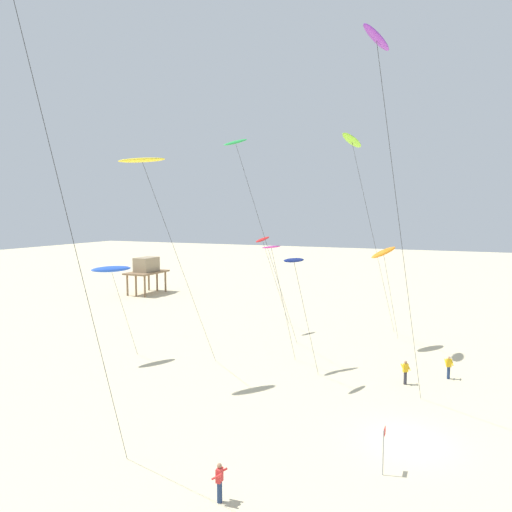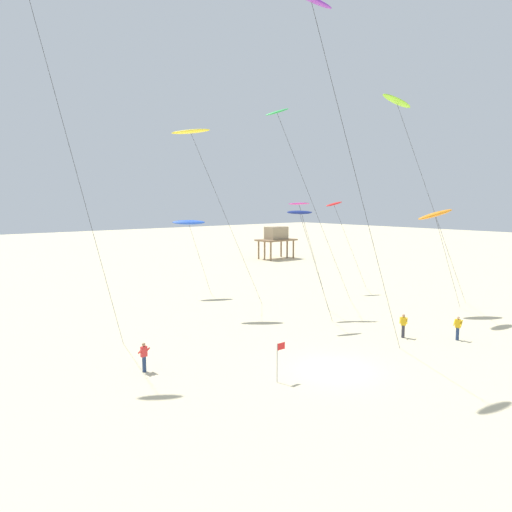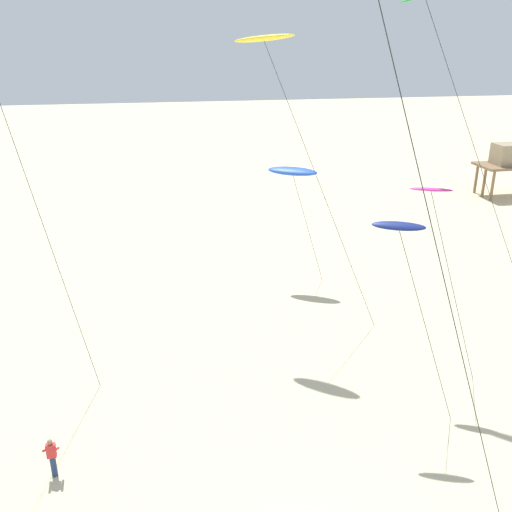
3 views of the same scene
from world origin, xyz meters
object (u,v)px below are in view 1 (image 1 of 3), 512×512
kite_flyer_middle (405,372)px  stilt_house (147,268)px  kite_green (237,149)px  kite_red (263,241)px  kite_lime (352,142)px  kite_yellow (143,162)px  kite_flyer_nearest (449,367)px  kite_flyer_furthest (220,481)px  kite_navy (294,262)px  kite_purple (377,43)px  kite_magenta (272,250)px  kite_blue (111,269)px  kite_orange (384,253)px  marker_flag (384,442)px

kite_flyer_middle → stilt_house: bearing=59.1°
kite_green → kite_red: bearing=11.0°
kite_lime → kite_yellow: size_ratio=1.17×
kite_yellow → kite_flyer_nearest: 25.70m
kite_red → kite_flyer_nearest: 20.39m
kite_lime → kite_flyer_furthest: kite_lime is taller
kite_navy → kite_flyer_furthest: bearing=-174.0°
kite_purple → stilt_house: kite_purple is taller
kite_red → kite_purple: size_ratio=0.46×
kite_magenta → kite_flyer_middle: (0.59, -9.67, -8.17)m
kite_purple → kite_flyer_nearest: kite_purple is taller
kite_blue → kite_lime: bearing=-59.1°
kite_orange → kite_flyer_nearest: 11.42m
kite_lime → kite_flyer_furthest: 28.51m
marker_flag → kite_magenta: bearing=41.0°
kite_navy → kite_magenta: bearing=45.2°
marker_flag → kite_orange: bearing=8.5°
kite_magenta → kite_yellow: (-6.05, 6.96, 6.16)m
kite_yellow → kite_flyer_nearest: kite_yellow is taller
kite_green → marker_flag: 23.12m
kite_red → kite_lime: bearing=-109.1°
kite_flyer_nearest → kite_flyer_middle: same height
kite_lime → kite_flyer_middle: (-6.29, -5.29, -16.70)m
kite_blue → kite_flyer_nearest: size_ratio=4.61×
kite_flyer_middle → kite_purple: bearing=173.0°
kite_red → kite_flyer_middle: bearing=-123.1°
kite_magenta → kite_flyer_furthest: size_ratio=5.63×
kite_flyer_middle → kite_orange: bearing=18.1°
kite_lime → kite_flyer_middle: bearing=-139.9°
kite_yellow → kite_green: 7.70m
kite_flyer_nearest → kite_yellow: bearing=114.9°
kite_red → kite_magenta: 11.20m
kite_lime → kite_orange: bearing=-42.2°
marker_flag → kite_red: bearing=34.5°
kite_navy → kite_flyer_furthest: size_ratio=5.30×
kite_magenta → marker_flag: (-11.40, -9.90, -7.57)m
kite_magenta → kite_flyer_middle: kite_magenta is taller
kite_flyer_nearest → kite_green: bearing=99.4°
kite_lime → marker_flag: bearing=-163.2°
kite_yellow → kite_flyer_nearest: size_ratio=9.38×
kite_yellow → kite_flyer_middle: size_ratio=9.38×
stilt_house → kite_yellow: bearing=-143.7°
kite_flyer_middle → kite_navy: bearing=114.4°
kite_red → kite_flyer_furthest: size_ratio=5.72×
kite_lime → kite_orange: size_ratio=2.04×
kite_flyer_furthest → kite_purple: bearing=-28.8°
kite_orange → stilt_house: kite_orange is taller
kite_lime → kite_green: 9.87m
kite_yellow → kite_blue: bearing=61.6°
kite_yellow → stilt_house: (29.59, 21.73, -11.39)m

